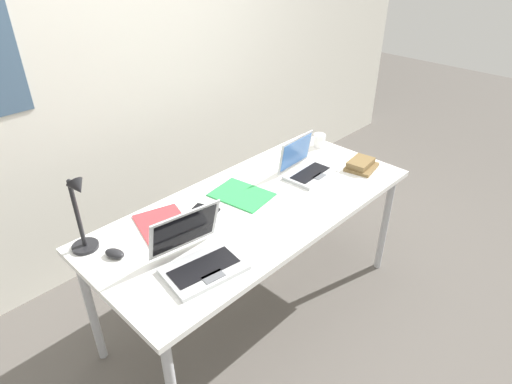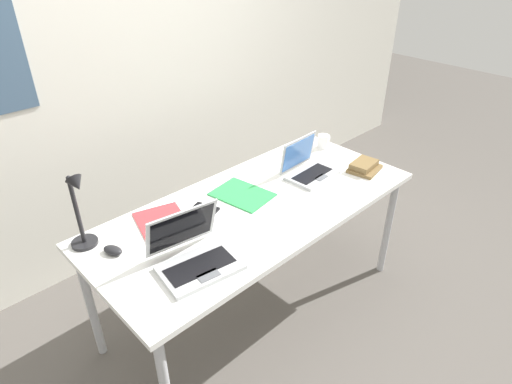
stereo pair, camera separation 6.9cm
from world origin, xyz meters
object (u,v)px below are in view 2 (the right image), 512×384
Objects in this scene: cell_phone at (206,208)px; book_stack at (364,167)px; laptop_near_mouse at (194,255)px; paper_folder_far_corner at (163,223)px; desk_lamp at (80,212)px; coffee_mug at (323,141)px; paper_folder_back_right at (242,194)px; computer_mouse at (113,250)px; laptop_center at (308,168)px.

book_stack is at bearing -39.77° from cell_phone.
laptop_near_mouse is 0.36m from paper_folder_far_corner.
paper_folder_far_corner is at bearing 149.06° from cell_phone.
desk_lamp is 1.07× the size of laptop_near_mouse.
paper_folder_far_corner is (-1.18, 0.36, -0.02)m from book_stack.
coffee_mug is (1.32, 0.35, -0.00)m from laptop_near_mouse.
paper_folder_back_right is (-0.72, 0.30, -0.02)m from book_stack.
book_stack reaches higher than cell_phone.
desk_lamp is at bearing 123.38° from laptop_near_mouse.
computer_mouse is at bearing -178.57° from coffee_mug.
computer_mouse is 0.31× the size of paper_folder_far_corner.
paper_folder_back_right is at bearing -10.61° from desk_lamp.
paper_folder_far_corner is (0.07, 0.35, -0.04)m from laptop_near_mouse.
laptop_near_mouse is at bearing -169.43° from laptop_center.
desk_lamp is 0.54m from laptop_near_mouse.
laptop_center reaches higher than paper_folder_back_right.
book_stack reaches higher than computer_mouse.
desk_lamp is 4.17× the size of computer_mouse.
coffee_mug is at bearing 14.91° from laptop_near_mouse.
laptop_near_mouse is 0.43m from cell_phone.
laptop_center reaches higher than book_stack.
coffee_mug is (0.07, 0.37, 0.02)m from book_stack.
desk_lamp reaches higher than paper_folder_back_right.
book_stack is (1.47, -0.33, 0.01)m from computer_mouse.
cell_phone is at bearing 173.09° from paper_folder_back_right.
desk_lamp is 0.63m from cell_phone.
coffee_mug reaches higher than computer_mouse.
desk_lamp is at bearing 177.14° from coffee_mug.
paper_folder_back_right is (-0.43, 0.10, -0.04)m from laptop_center.
laptop_center is 0.97× the size of paper_folder_far_corner.
laptop_near_mouse is (0.28, -0.43, -0.15)m from desk_lamp.
paper_folder_far_corner is at bearing 171.52° from paper_folder_back_right.
coffee_mug reaches higher than book_stack.
book_stack is 1.24m from paper_folder_far_corner.
book_stack reaches higher than paper_folder_back_right.
paper_folder_far_corner is at bearing 162.87° from book_stack.
cell_phone is at bearing -10.00° from paper_folder_far_corner.
cell_phone is 0.63× the size of book_stack.
desk_lamp is 1.28m from laptop_center.
laptop_center is (1.24, -0.25, -0.15)m from desk_lamp.
laptop_near_mouse reaches higher than coffee_mug.
paper_folder_back_right is (0.23, -0.03, -0.00)m from cell_phone.
laptop_near_mouse is at bearing -155.49° from cell_phone.
computer_mouse is 0.85× the size of coffee_mug.
book_stack is (0.95, -0.32, 0.02)m from cell_phone.
laptop_center is 0.91m from paper_folder_far_corner.
laptop_center is 3.14× the size of computer_mouse.
paper_folder_far_corner is (-0.23, 0.04, -0.00)m from cell_phone.
laptop_center is 0.98m from laptop_near_mouse.
coffee_mug is at bearing 0.15° from paper_folder_far_corner.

